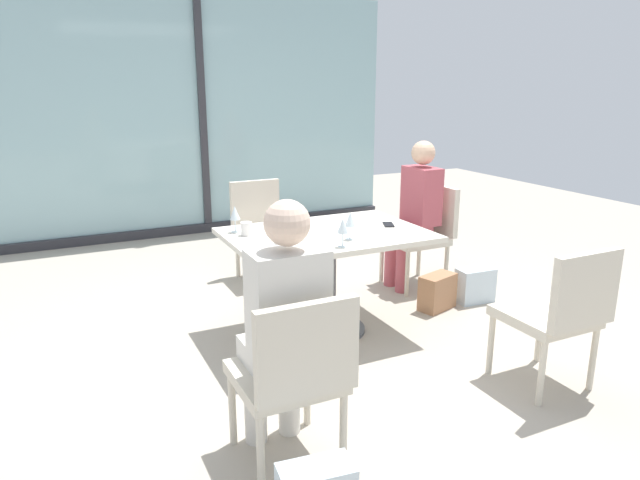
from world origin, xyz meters
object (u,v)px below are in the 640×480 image
at_px(chair_far_right, 424,229).
at_px(cell_phone_on_table, 388,225).
at_px(chair_front_left, 294,371).
at_px(wine_glass_2, 235,214).
at_px(chair_front_right, 560,310).
at_px(dining_table_main, 326,256).
at_px(wine_glass_0, 282,223).
at_px(handbag_0, 437,292).
at_px(person_front_left, 283,319).
at_px(person_far_right, 415,208).
at_px(wine_glass_3, 300,223).
at_px(chair_near_window, 261,224).
at_px(wine_glass_1, 350,220).
at_px(coffee_cup, 246,229).
at_px(wine_glass_4, 343,226).
at_px(handbag_2, 475,285).

relative_size(chair_far_right, cell_phone_on_table, 6.04).
xyz_separation_m(chair_far_right, chair_front_left, (-2.02, -1.83, 0.00)).
bearing_deg(wine_glass_2, chair_front_right, -49.04).
bearing_deg(wine_glass_2, dining_table_main, -26.02).
distance_m(wine_glass_0, handbag_0, 1.53).
bearing_deg(person_front_left, wine_glass_2, 80.37).
height_order(wine_glass_2, handbag_0, wine_glass_2).
bearing_deg(wine_glass_2, chair_far_right, 7.86).
height_order(person_far_right, wine_glass_3, person_far_right).
distance_m(chair_far_right, cell_phone_on_table, 0.92).
xyz_separation_m(person_far_right, wine_glass_0, (-1.47, -0.64, 0.16)).
distance_m(dining_table_main, person_far_right, 1.22).
bearing_deg(chair_front_right, chair_near_window, 107.24).
distance_m(wine_glass_1, handbag_0, 1.18).
xyz_separation_m(chair_front_right, chair_near_window, (-0.81, 2.62, 0.00)).
bearing_deg(wine_glass_2, person_front_left, -99.63).
relative_size(chair_front_left, person_front_left, 0.69).
distance_m(wine_glass_0, cell_phone_on_table, 0.89).
xyz_separation_m(wine_glass_2, coffee_cup, (0.04, -0.11, -0.09)).
height_order(person_front_left, wine_glass_0, person_front_left).
bearing_deg(chair_front_left, wine_glass_4, 51.68).
height_order(wine_glass_3, wine_glass_4, same).
bearing_deg(wine_glass_2, cell_phone_on_table, -15.07).
bearing_deg(wine_glass_2, coffee_cup, -67.84).
relative_size(chair_front_left, cell_phone_on_table, 6.04).
bearing_deg(chair_near_window, wine_glass_2, -118.52).
bearing_deg(cell_phone_on_table, wine_glass_1, -128.91).
bearing_deg(handbag_0, chair_far_right, 48.83).
xyz_separation_m(person_front_left, handbag_0, (1.78, 1.18, -0.56)).
relative_size(dining_table_main, person_front_left, 1.07).
bearing_deg(wine_glass_3, wine_glass_4, -46.11).
distance_m(wine_glass_0, wine_glass_2, 0.44).
height_order(wine_glass_0, coffee_cup, wine_glass_0).
bearing_deg(chair_far_right, wine_glass_2, -172.14).
bearing_deg(coffee_cup, dining_table_main, -17.90).
distance_m(cell_phone_on_table, handbag_2, 1.03).
height_order(person_front_left, wine_glass_3, person_front_left).
bearing_deg(person_far_right, chair_front_left, -136.26).
xyz_separation_m(person_front_left, wine_glass_4, (0.74, 0.83, 0.16)).
xyz_separation_m(wine_glass_3, wine_glass_4, (0.20, -0.21, 0.00)).
xyz_separation_m(wine_glass_4, handbag_0, (1.03, 0.35, -0.72)).
bearing_deg(wine_glass_0, coffee_cup, 115.99).
bearing_deg(chair_front_right, wine_glass_4, 133.11).
bearing_deg(wine_glass_2, chair_front_left, -98.98).
bearing_deg(cell_phone_on_table, handbag_0, 23.20).
distance_m(dining_table_main, handbag_0, 1.05).
relative_size(dining_table_main, wine_glass_1, 7.32).
xyz_separation_m(chair_front_left, person_front_left, (-0.00, 0.11, 0.20)).
distance_m(person_far_right, coffee_cup, 1.66).
xyz_separation_m(chair_front_left, cell_phone_on_table, (1.31, 1.30, 0.24)).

